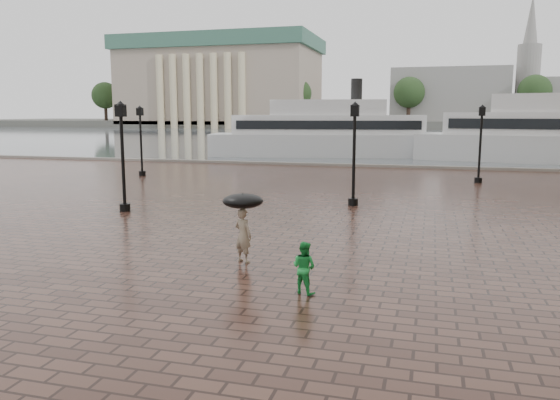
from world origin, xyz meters
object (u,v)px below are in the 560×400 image
adult_pedestrian (243,235)px  child_pedestrian (304,267)px  street_lamps (277,147)px  ferry_near (328,133)px

adult_pedestrian → child_pedestrian: size_ratio=1.25×
street_lamps → ferry_near: size_ratio=0.95×
street_lamps → adult_pedestrian: size_ratio=14.27×
street_lamps → adult_pedestrian: street_lamps is taller
adult_pedestrian → ferry_near: size_ratio=0.07×
street_lamps → ferry_near: ferry_near is taller
street_lamps → adult_pedestrian: bearing=-77.9°
adult_pedestrian → child_pedestrian: adult_pedestrian is taller
child_pedestrian → ferry_near: bearing=-59.3°
street_lamps → ferry_near: 24.20m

